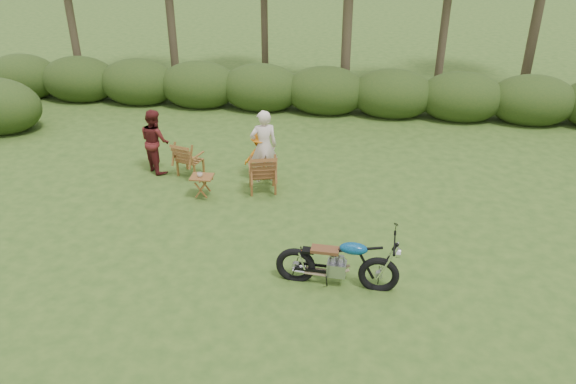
# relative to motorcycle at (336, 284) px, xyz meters

# --- Properties ---
(ground) EXTENTS (80.00, 80.00, 0.00)m
(ground) POSITION_rel_motorcycle_xyz_m (-1.01, -0.23, 0.00)
(ground) COLOR #2C4818
(ground) RESTS_ON ground
(motorcycle) EXTENTS (1.99, 0.82, 1.12)m
(motorcycle) POSITION_rel_motorcycle_xyz_m (0.00, 0.00, 0.00)
(motorcycle) COLOR #0D6CAD
(motorcycle) RESTS_ON ground
(lawn_chair_right) EXTENTS (0.82, 0.82, 0.97)m
(lawn_chair_right) POSITION_rel_motorcycle_xyz_m (-1.89, 3.19, 0.00)
(lawn_chair_right) COLOR brown
(lawn_chair_right) RESTS_ON ground
(lawn_chair_left) EXTENTS (0.72, 0.72, 0.86)m
(lawn_chair_left) POSITION_rel_motorcycle_xyz_m (-3.74, 3.78, 0.00)
(lawn_chair_left) COLOR #5C3417
(lawn_chair_left) RESTS_ON ground
(side_table) EXTENTS (0.51, 0.43, 0.51)m
(side_table) POSITION_rel_motorcycle_xyz_m (-3.12, 2.70, 0.25)
(side_table) COLOR brown
(side_table) RESTS_ON ground
(cup) EXTENTS (0.14, 0.14, 0.09)m
(cup) POSITION_rel_motorcycle_xyz_m (-3.16, 2.67, 0.55)
(cup) COLOR beige
(cup) RESTS_ON side_table
(adult_a) EXTENTS (0.73, 0.60, 1.71)m
(adult_a) POSITION_rel_motorcycle_xyz_m (-1.95, 3.72, 0.00)
(adult_a) COLOR beige
(adult_a) RESTS_ON ground
(adult_b) EXTENTS (0.94, 0.93, 1.53)m
(adult_b) POSITION_rel_motorcycle_xyz_m (-4.59, 3.87, 0.00)
(adult_b) COLOR #521717
(adult_b) RESTS_ON ground
(child) EXTENTS (0.82, 0.61, 1.13)m
(child) POSITION_rel_motorcycle_xyz_m (-2.06, 3.80, 0.00)
(child) COLOR orange
(child) RESTS_ON ground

